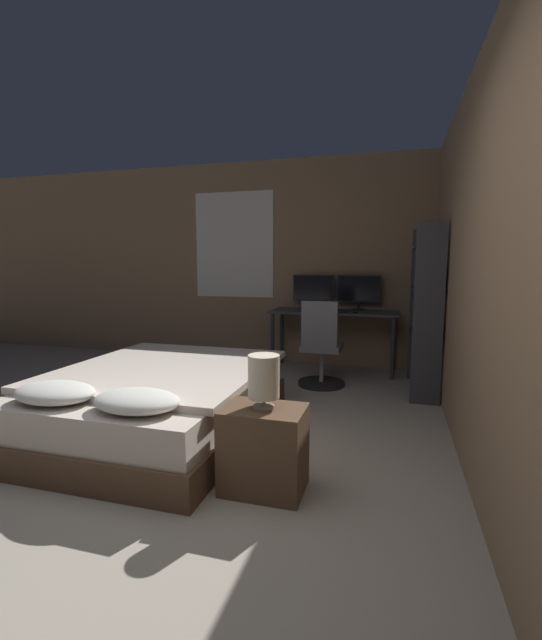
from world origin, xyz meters
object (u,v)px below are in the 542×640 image
object	(u,v)px
bedside_lamp	(264,377)
monitor_right	(359,290)
bed	(160,400)
computer_mouse	(355,311)
office_chair	(321,353)
nightstand	(264,449)
keyboard	(332,311)
desk	(333,319)
monitor_left	(314,289)
bookshelf	(426,300)

from	to	relation	value
bedside_lamp	monitor_right	world-z (taller)	monitor_right
bed	computer_mouse	world-z (taller)	computer_mouse
bedside_lamp	office_chair	xyz separation A→B (m)	(-0.04, 2.25, -0.32)
nightstand	monitor_right	size ratio (longest dim) A/B	0.94
bed	keyboard	size ratio (longest dim) A/B	5.29
desk	computer_mouse	distance (m)	0.35
monitor_left	desk	bearing A→B (deg)	-31.51
keyboard	bookshelf	bearing A→B (deg)	-27.62
monitor_left	office_chair	world-z (taller)	monitor_left
bedside_lamp	bookshelf	distance (m)	2.51
bedside_lamp	monitor_left	xyz separation A→B (m)	(-0.30, 3.16, 0.32)
desk	monitor_left	xyz separation A→B (m)	(-0.29, 0.18, 0.35)
bedside_lamp	office_chair	world-z (taller)	office_chair
desk	monitor_left	bearing A→B (deg)	148.49
monitor_right	keyboard	xyz separation A→B (m)	(-0.29, -0.35, -0.24)
bedside_lamp	keyboard	size ratio (longest dim) A/B	0.82
nightstand	monitor_left	size ratio (longest dim) A/B	0.94
nightstand	office_chair	distance (m)	2.26
nightstand	monitor_right	world-z (taller)	monitor_right
office_chair	bookshelf	xyz separation A→B (m)	(1.06, 0.02, 0.61)
desk	office_chair	bearing A→B (deg)	-92.20
bed	keyboard	world-z (taller)	keyboard
desk	keyboard	bearing A→B (deg)	-90.00
bedside_lamp	office_chair	bearing A→B (deg)	90.90
monitor_left	bookshelf	distance (m)	1.59
bed	office_chair	world-z (taller)	office_chair
nightstand	bedside_lamp	distance (m)	0.44
desk	monitor_right	xyz separation A→B (m)	(0.29, 0.18, 0.35)
monitor_right	nightstand	bearing A→B (deg)	-95.07
nightstand	monitor_left	bearing A→B (deg)	95.33
monitor_right	computer_mouse	xyz separation A→B (m)	(-0.00, -0.35, -0.23)
bedside_lamp	desk	world-z (taller)	bedside_lamp
bed	desk	size ratio (longest dim) A/B	1.32
bed	monitor_right	xyz separation A→B (m)	(1.35, 2.54, 0.76)
desk	office_chair	xyz separation A→B (m)	(-0.03, -0.74, -0.29)
bed	computer_mouse	distance (m)	2.62
monitor_left	computer_mouse	world-z (taller)	monitor_left
bed	nightstand	world-z (taller)	bed
bookshelf	desk	bearing A→B (deg)	145.36
nightstand	office_chair	xyz separation A→B (m)	(-0.04, 2.25, 0.12)
monitor_left	computer_mouse	bearing A→B (deg)	-31.47
monitor_right	bookshelf	bearing A→B (deg)	-50.08
nightstand	computer_mouse	size ratio (longest dim) A/B	7.26
monitor_right	office_chair	world-z (taller)	monitor_right
monitor_right	office_chair	size ratio (longest dim) A/B	0.56
monitor_left	monitor_right	distance (m)	0.58
keyboard	office_chair	bearing A→B (deg)	-92.87
nightstand	keyboard	xyz separation A→B (m)	(-0.01, 2.82, 0.52)
computer_mouse	office_chair	bearing A→B (deg)	-118.95
bedside_lamp	monitor_right	xyz separation A→B (m)	(0.28, 3.16, 0.32)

